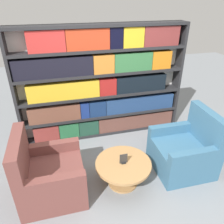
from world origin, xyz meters
TOP-DOWN VIEW (x-y plane):
  - ground_plane at (0.00, 0.00)m, footprint 14.00×14.00m
  - bookshelf at (0.01, 1.49)m, footprint 3.12×0.30m
  - armchair_left at (-1.09, 0.12)m, footprint 0.86×0.84m
  - armchair_right at (1.03, 0.12)m, footprint 0.87×0.86m
  - coffee_table at (-0.03, 0.05)m, footprint 0.82×0.82m
  - table_sign at (-0.03, 0.05)m, footprint 0.12×0.06m

SIDE VIEW (x-z plane):
  - ground_plane at x=0.00m, z-range 0.00..0.00m
  - coffee_table at x=-0.03m, z-range 0.08..0.47m
  - armchair_left at x=-1.09m, z-range -0.18..0.83m
  - armchair_right at x=1.03m, z-range -0.18..0.83m
  - table_sign at x=-0.03m, z-range 0.37..0.53m
  - bookshelf at x=0.01m, z-range -0.01..2.11m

